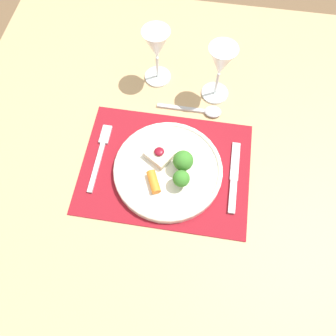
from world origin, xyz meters
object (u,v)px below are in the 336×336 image
(dinner_plate, at_px, (169,169))
(wine_glass_far, at_px, (157,48))
(fork, at_px, (101,152))
(spoon, at_px, (204,111))
(knife, at_px, (234,181))
(wine_glass_near, at_px, (221,64))

(dinner_plate, height_order, wine_glass_far, wine_glass_far)
(fork, relative_size, spoon, 1.09)
(dinner_plate, xyz_separation_m, wine_glass_far, (-0.08, 0.29, 0.09))
(knife, bearing_deg, wine_glass_near, 102.15)
(fork, bearing_deg, knife, -3.62)
(dinner_plate, distance_m, spoon, 0.20)
(wine_glass_near, bearing_deg, fork, -138.96)
(wine_glass_near, distance_m, wine_glass_far, 0.17)
(dinner_plate, relative_size, spoon, 1.52)
(fork, relative_size, wine_glass_near, 1.13)
(spoon, xyz_separation_m, wine_glass_far, (-0.14, 0.10, 0.11))
(spoon, bearing_deg, wine_glass_far, 148.25)
(dinner_plate, xyz_separation_m, knife, (0.16, -0.00, -0.01))
(dinner_plate, relative_size, wine_glass_far, 1.62)
(wine_glass_near, bearing_deg, dinner_plate, -109.24)
(knife, distance_m, spoon, 0.21)
(knife, bearing_deg, wine_glass_far, 125.96)
(fork, height_order, spoon, spoon)
(dinner_plate, height_order, fork, dinner_plate)
(spoon, height_order, wine_glass_near, wine_glass_near)
(knife, distance_m, wine_glass_near, 0.29)
(wine_glass_far, bearing_deg, spoon, -34.59)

